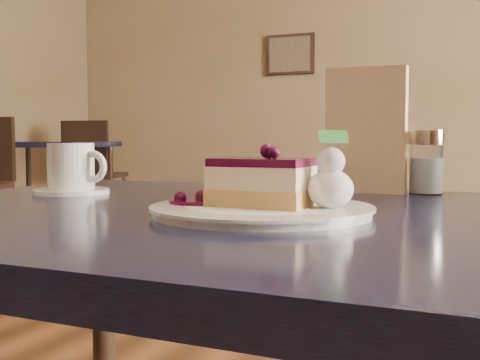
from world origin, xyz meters
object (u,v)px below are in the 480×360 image
at_px(coffee_set, 72,171).
at_px(bg_table_far_left, 42,229).
at_px(main_table, 276,270).
at_px(dessert_plate, 262,211).
at_px(cheesecake_slice, 262,183).

relative_size(coffee_set, bg_table_far_left, 0.07).
distance_m(main_table, bg_table_far_left, 4.77).
xyz_separation_m(dessert_plate, coffee_set, (-0.42, 0.15, 0.03)).
xyz_separation_m(cheesecake_slice, coffee_set, (-0.42, 0.15, -0.00)).
height_order(main_table, cheesecake_slice, cheesecake_slice).
bearing_deg(dessert_plate, main_table, 89.15).
xyz_separation_m(coffee_set, bg_table_far_left, (-2.94, 3.23, -0.73)).
relative_size(dessert_plate, cheesecake_slice, 2.24).
height_order(main_table, coffee_set, coffee_set).
bearing_deg(coffee_set, bg_table_far_left, 132.37).
relative_size(main_table, dessert_plate, 4.47).
height_order(main_table, dessert_plate, dessert_plate).
relative_size(main_table, bg_table_far_left, 0.61).
relative_size(dessert_plate, coffee_set, 1.95).
bearing_deg(bg_table_far_left, coffee_set, -57.91).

